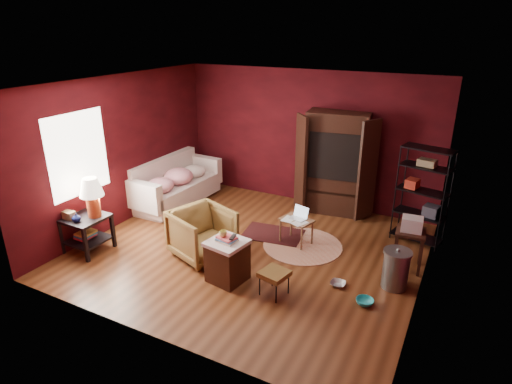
% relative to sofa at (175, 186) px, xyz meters
% --- Properties ---
extents(room, '(5.54, 5.04, 2.84)m').
position_rel_sofa_xyz_m(room, '(2.38, -1.09, 1.02)').
color(room, brown).
rests_on(room, ground).
extents(sofa, '(0.63, 1.98, 0.77)m').
position_rel_sofa_xyz_m(sofa, '(0.00, 0.00, 0.00)').
color(sofa, beige).
rests_on(sofa, ground).
extents(armchair, '(1.07, 1.11, 0.91)m').
position_rel_sofa_xyz_m(armchair, '(1.81, -1.62, 0.07)').
color(armchair, black).
rests_on(armchair, ground).
extents(pet_bowl_steel, '(0.23, 0.07, 0.23)m').
position_rel_sofa_xyz_m(pet_bowl_steel, '(4.08, -1.44, -0.27)').
color(pet_bowl_steel, '#B3B5BA').
rests_on(pet_bowl_steel, ground).
extents(pet_bowl_turquoise, '(0.25, 0.10, 0.25)m').
position_rel_sofa_xyz_m(pet_bowl_turquoise, '(4.55, -1.71, -0.26)').
color(pet_bowl_turquoise, '#28B6BE').
rests_on(pet_bowl_turquoise, ground).
extents(vase, '(0.16, 0.17, 0.15)m').
position_rel_sofa_xyz_m(vase, '(-0.02, -2.55, 0.31)').
color(vase, '#0D1342').
rests_on(vase, side_table).
extents(mug, '(0.14, 0.13, 0.12)m').
position_rel_sofa_xyz_m(mug, '(2.49, -2.07, 0.40)').
color(mug, '#CFC865').
rests_on(mug, hamper).
extents(side_table, '(0.66, 0.66, 1.30)m').
position_rel_sofa_xyz_m(side_table, '(0.02, -2.31, 0.39)').
color(side_table, black).
rests_on(side_table, ground).
extents(sofa_cushions, '(0.97, 2.20, 0.91)m').
position_rel_sofa_xyz_m(sofa_cushions, '(0.02, -0.03, 0.06)').
color(sofa_cushions, beige).
rests_on(sofa_cushions, sofa).
extents(hamper, '(0.61, 0.61, 0.75)m').
position_rel_sofa_xyz_m(hamper, '(2.54, -2.05, -0.04)').
color(hamper, '#462110').
rests_on(hamper, ground).
extents(footstool, '(0.44, 0.44, 0.38)m').
position_rel_sofa_xyz_m(footstool, '(3.33, -2.07, -0.06)').
color(footstool, black).
rests_on(footstool, ground).
extents(rug_round, '(1.65, 1.65, 0.01)m').
position_rel_sofa_xyz_m(rug_round, '(3.16, -0.54, -0.38)').
color(rug_round, beige).
rests_on(rug_round, ground).
extents(rug_oriental, '(1.16, 0.86, 0.01)m').
position_rel_sofa_xyz_m(rug_oriental, '(2.51, -0.39, -0.37)').
color(rug_oriental, '#441213').
rests_on(rug_oriental, ground).
extents(laptop_desk, '(0.62, 0.53, 0.67)m').
position_rel_sofa_xyz_m(laptop_desk, '(3.02, -0.49, 0.03)').
color(laptop_desk, brown).
rests_on(laptop_desk, ground).
extents(tv_armoire, '(1.61, 0.99, 2.06)m').
position_rel_sofa_xyz_m(tv_armoire, '(3.15, 1.17, 0.69)').
color(tv_armoire, black).
rests_on(tv_armoire, ground).
extents(wire_shelving, '(0.91, 0.55, 1.73)m').
position_rel_sofa_xyz_m(wire_shelving, '(4.90, 0.55, 0.56)').
color(wire_shelving, black).
rests_on(wire_shelving, ground).
extents(small_stand, '(0.48, 0.48, 0.88)m').
position_rel_sofa_xyz_m(small_stand, '(4.89, -0.45, 0.27)').
color(small_stand, black).
rests_on(small_stand, ground).
extents(trash_can, '(0.54, 0.54, 0.64)m').
position_rel_sofa_xyz_m(trash_can, '(4.82, -1.08, -0.08)').
color(trash_can, gray).
rests_on(trash_can, ground).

